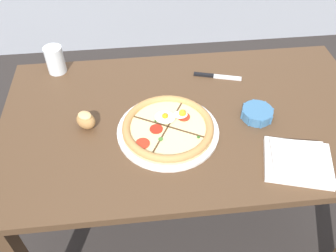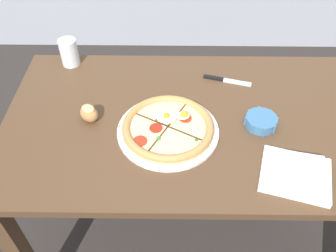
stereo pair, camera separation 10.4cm
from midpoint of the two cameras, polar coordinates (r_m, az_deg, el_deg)
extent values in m
plane|color=#2D2826|center=(1.87, 4.40, -15.39)|extent=(12.00, 12.00, 0.00)
cube|color=#513823|center=(1.29, 6.18, 0.70)|extent=(1.35, 0.78, 0.03)
cube|color=#513823|center=(1.85, -15.11, 0.02)|extent=(0.06, 0.06, 0.71)
cube|color=#513823|center=(1.94, 23.38, -0.31)|extent=(0.06, 0.06, 0.71)
cylinder|color=white|center=(1.22, 2.43, -0.90)|extent=(0.35, 0.35, 0.01)
cylinder|color=#E5C684|center=(1.21, 2.45, -0.51)|extent=(0.31, 0.31, 0.01)
cylinder|color=beige|center=(1.20, 2.46, -0.26)|extent=(0.27, 0.27, 0.00)
torus|color=tan|center=(1.20, 2.46, -0.22)|extent=(0.31, 0.31, 0.03)
cube|color=#472D19|center=(1.16, 0.92, -2.24)|extent=(0.07, 0.12, 0.00)
cube|color=#472D19|center=(1.18, 5.34, -1.33)|extent=(0.12, 0.07, 0.00)
cube|color=#472D19|center=(1.25, 3.90, 1.72)|extent=(0.07, 0.12, 0.00)
cube|color=#472D19|center=(1.23, -0.31, 0.91)|extent=(0.12, 0.07, 0.00)
cylinder|color=red|center=(1.20, 0.52, -0.43)|extent=(0.04, 0.04, 0.00)
cylinder|color=red|center=(1.23, 5.20, 1.14)|extent=(0.04, 0.04, 0.00)
cylinder|color=red|center=(1.16, -1.96, -2.54)|extent=(0.05, 0.05, 0.00)
cylinder|color=red|center=(1.23, 2.70, 1.21)|extent=(0.04, 0.04, 0.00)
ellipsoid|color=white|center=(1.23, 2.16, 1.38)|extent=(0.09, 0.09, 0.01)
sphere|color=orange|center=(1.22, 2.18, 1.53)|extent=(0.02, 0.02, 0.02)
ellipsoid|color=white|center=(1.23, 4.70, 1.56)|extent=(0.05, 0.04, 0.01)
sphere|color=#F4AD1E|center=(1.23, 5.02, 1.76)|extent=(0.03, 0.03, 0.03)
cylinder|color=#477A2D|center=(1.16, 1.02, -2.09)|extent=(0.02, 0.02, 0.00)
cylinder|color=#2D5B1E|center=(1.22, 1.72, 0.52)|extent=(0.01, 0.01, 0.00)
cylinder|color=#2D5B1E|center=(1.17, 7.16, -2.30)|extent=(0.01, 0.01, 0.00)
cylinder|color=#2D5B1E|center=(1.22, 0.59, 0.90)|extent=(0.01, 0.01, 0.00)
cylinder|color=teal|center=(1.29, 16.94, 0.63)|extent=(0.11, 0.11, 0.04)
cylinder|color=#AD1423|center=(1.29, 16.98, 0.78)|extent=(0.09, 0.09, 0.02)
cylinder|color=teal|center=(1.31, 19.22, 0.60)|extent=(0.01, 0.01, 0.03)
cylinder|color=teal|center=(1.33, 18.21, 1.78)|extent=(0.01, 0.01, 0.03)
cylinder|color=teal|center=(1.33, 16.49, 2.28)|extent=(0.01, 0.01, 0.03)
cylinder|color=teal|center=(1.31, 15.00, 1.84)|extent=(0.01, 0.01, 0.03)
cylinder|color=teal|center=(1.27, 14.60, 0.66)|extent=(0.01, 0.01, 0.03)
cylinder|color=teal|center=(1.25, 15.60, -0.58)|extent=(0.01, 0.01, 0.03)
cylinder|color=teal|center=(1.25, 17.42, -1.11)|extent=(0.01, 0.01, 0.03)
cylinder|color=teal|center=(1.27, 18.93, -0.60)|extent=(0.01, 0.01, 0.03)
cube|color=white|center=(1.18, 22.16, -7.38)|extent=(0.25, 0.23, 0.02)
cube|color=white|center=(1.16, 22.40, -6.84)|extent=(0.19, 0.18, 0.02)
ellipsoid|color=#B27F47|center=(1.26, -10.27, 1.86)|extent=(0.09, 0.08, 0.06)
ellipsoid|color=#EAB775|center=(1.25, -10.42, 2.68)|extent=(0.06, 0.06, 0.02)
cube|color=silver|center=(1.46, 13.07, 6.76)|extent=(0.11, 0.05, 0.01)
cube|color=black|center=(1.46, 9.34, 7.56)|extent=(0.08, 0.04, 0.01)
cylinder|color=white|center=(1.54, -13.71, 11.34)|extent=(0.07, 0.07, 0.11)
cylinder|color=silver|center=(1.55, -13.56, 10.66)|extent=(0.06, 0.06, 0.06)
camera|label=1|loc=(0.05, -87.53, 2.50)|focal=38.00mm
camera|label=2|loc=(0.05, 92.47, -2.50)|focal=38.00mm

